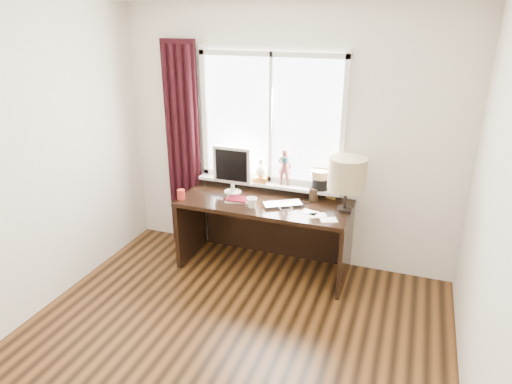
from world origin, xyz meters
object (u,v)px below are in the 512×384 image
at_px(desk, 267,220).
at_px(mug, 252,202).
at_px(monitor, 232,167).
at_px(laptop, 283,204).
at_px(table_lamp, 347,174).
at_px(red_cup, 181,195).

bearing_deg(desk, mug, -103.87).
bearing_deg(monitor, laptop, -14.01).
distance_m(laptop, monitor, 0.66).
bearing_deg(table_lamp, mug, -165.15).
height_order(laptop, table_lamp, table_lamp).
bearing_deg(table_lamp, desk, 176.60).
xyz_separation_m(red_cup, desk, (0.80, 0.32, -0.29)).
xyz_separation_m(monitor, table_lamp, (1.17, -0.06, 0.09)).
bearing_deg(laptop, red_cup, 159.65).
distance_m(laptop, desk, 0.35).
xyz_separation_m(laptop, monitor, (-0.59, 0.15, 0.26)).
bearing_deg(mug, table_lamp, 14.85).
bearing_deg(red_cup, mug, 3.98).
bearing_deg(mug, monitor, 137.93).
bearing_deg(monitor, desk, -2.62).
bearing_deg(monitor, mug, -42.07).
distance_m(monitor, table_lamp, 1.18).
xyz_separation_m(red_cup, table_lamp, (1.58, 0.28, 0.31)).
bearing_deg(desk, monitor, 177.38).
relative_size(desk, table_lamp, 3.27).
bearing_deg(mug, red_cup, -176.02).
distance_m(red_cup, table_lamp, 1.64).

